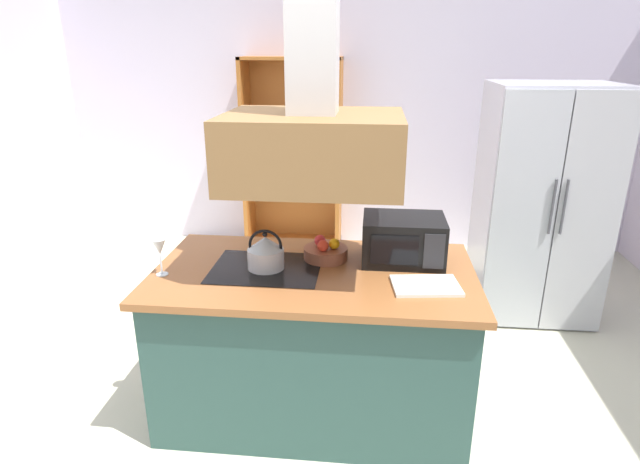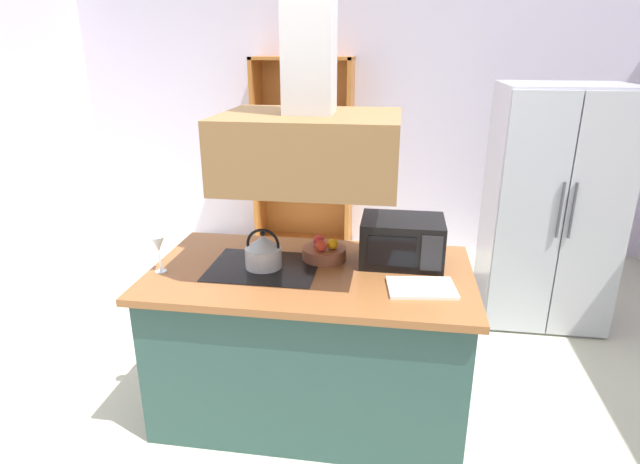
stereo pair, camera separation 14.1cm
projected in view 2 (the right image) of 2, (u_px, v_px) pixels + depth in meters
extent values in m
plane|color=beige|center=(309.00, 415.00, 3.09)|extent=(7.80, 7.80, 0.00)
cube|color=silver|center=(357.00, 119.00, 5.43)|extent=(6.00, 0.12, 2.70)
cube|color=#2A4A43|center=(311.00, 344.00, 3.04)|extent=(1.69, 0.91, 0.86)
cube|color=#94592E|center=(311.00, 273.00, 2.89)|extent=(1.77, 0.99, 0.04)
cube|color=black|center=(264.00, 267.00, 2.92)|extent=(0.60, 0.48, 0.00)
cube|color=brown|center=(310.00, 149.00, 2.66)|extent=(0.90, 0.70, 0.36)
cube|color=beige|center=(309.00, 10.00, 2.44)|extent=(0.24, 0.24, 0.95)
cube|color=#B9B8C5|center=(549.00, 206.00, 4.00)|extent=(0.90, 0.72, 1.82)
cube|color=#B7BAC0|center=(530.00, 220.00, 3.68)|extent=(0.44, 0.03, 1.78)
cube|color=#B8BABC|center=(597.00, 223.00, 3.62)|extent=(0.44, 0.03, 1.78)
cylinder|color=#4C4C51|center=(560.00, 210.00, 3.59)|extent=(0.02, 0.02, 0.40)
cylinder|color=#4C4C51|center=(573.00, 211.00, 3.58)|extent=(0.02, 0.02, 0.40)
cube|color=#A95F24|center=(258.00, 156.00, 5.45)|extent=(0.04, 0.40, 1.97)
cube|color=#A95F24|center=(350.00, 158.00, 5.32)|extent=(0.04, 0.40, 1.97)
cube|color=#A95F24|center=(302.00, 58.00, 5.06)|extent=(1.00, 0.40, 0.03)
cube|color=#A95F24|center=(304.00, 242.00, 5.71)|extent=(1.00, 0.40, 0.08)
cube|color=#A95F24|center=(307.00, 153.00, 5.56)|extent=(1.00, 0.02, 1.97)
cube|color=#A95F24|center=(304.00, 176.00, 5.45)|extent=(0.92, 0.36, 0.02)
cube|color=#A95F24|center=(303.00, 128.00, 5.29)|extent=(0.92, 0.36, 0.02)
cylinder|color=white|center=(286.00, 173.00, 5.42)|extent=(0.18, 0.18, 0.05)
cylinder|color=white|center=(286.00, 168.00, 5.40)|extent=(0.17, 0.17, 0.05)
cylinder|color=silver|center=(314.00, 122.00, 5.21)|extent=(0.01, 0.01, 0.12)
cone|color=silver|center=(314.00, 112.00, 5.17)|extent=(0.07, 0.07, 0.08)
cylinder|color=silver|center=(330.00, 122.00, 5.19)|extent=(0.01, 0.01, 0.12)
cone|color=silver|center=(330.00, 112.00, 5.15)|extent=(0.07, 0.07, 0.08)
cylinder|color=beige|center=(263.00, 257.00, 2.90)|extent=(0.20, 0.20, 0.11)
cone|color=#AEBEC5|center=(263.00, 242.00, 2.87)|extent=(0.19, 0.19, 0.07)
sphere|color=black|center=(262.00, 234.00, 2.85)|extent=(0.03, 0.03, 0.03)
torus|color=black|center=(263.00, 245.00, 2.88)|extent=(0.19, 0.02, 0.19)
cube|color=white|center=(421.00, 288.00, 2.65)|extent=(0.37, 0.28, 0.02)
cube|color=black|center=(402.00, 241.00, 2.95)|extent=(0.46, 0.34, 0.26)
cube|color=black|center=(391.00, 251.00, 2.80)|extent=(0.26, 0.01, 0.17)
cube|color=#262628|center=(432.00, 254.00, 2.77)|extent=(0.11, 0.01, 0.20)
cylinder|color=silver|center=(161.00, 271.00, 2.86)|extent=(0.06, 0.06, 0.01)
cylinder|color=silver|center=(160.00, 262.00, 2.84)|extent=(0.01, 0.01, 0.11)
cone|color=silver|center=(158.00, 244.00, 2.81)|extent=(0.08, 0.08, 0.09)
cylinder|color=brown|center=(324.00, 253.00, 3.02)|extent=(0.25, 0.25, 0.07)
sphere|color=#F2A70E|center=(333.00, 244.00, 2.98)|extent=(0.06, 0.06, 0.06)
sphere|color=red|center=(319.00, 240.00, 3.04)|extent=(0.07, 0.07, 0.07)
sphere|color=red|center=(321.00, 246.00, 2.96)|extent=(0.07, 0.07, 0.07)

